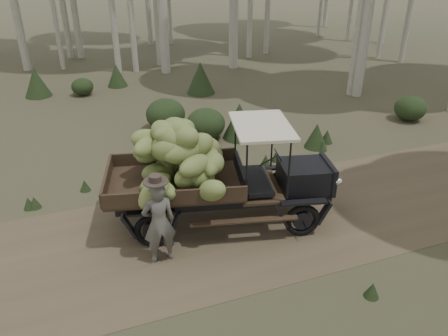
# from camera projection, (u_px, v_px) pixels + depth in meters

# --- Properties ---
(ground) EXTENTS (120.00, 120.00, 0.00)m
(ground) POSITION_uv_depth(u_px,v_px,m) (145.00, 248.00, 8.88)
(ground) COLOR #473D2B
(ground) RESTS_ON ground
(dirt_track) EXTENTS (70.00, 4.00, 0.01)m
(dirt_track) POSITION_uv_depth(u_px,v_px,m) (145.00, 248.00, 8.88)
(dirt_track) COLOR brown
(dirt_track) RESTS_ON ground
(banana_truck) EXTENTS (5.11, 2.76, 2.46)m
(banana_truck) POSITION_uv_depth(u_px,v_px,m) (197.00, 162.00, 9.03)
(banana_truck) COLOR black
(banana_truck) RESTS_ON ground
(farmer) EXTENTS (0.63, 0.46, 1.86)m
(farmer) POSITION_uv_depth(u_px,v_px,m) (159.00, 222.00, 8.16)
(farmer) COLOR #504F49
(farmer) RESTS_ON ground
(undergrowth) EXTENTS (22.63, 24.86, 1.30)m
(undergrowth) POSITION_uv_depth(u_px,v_px,m) (190.00, 153.00, 11.75)
(undergrowth) COLOR #233319
(undergrowth) RESTS_ON ground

